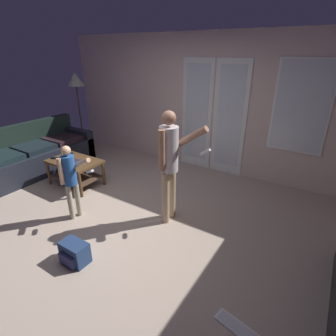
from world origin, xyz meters
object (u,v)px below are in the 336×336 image
at_px(leather_couch, 34,156).
at_px(laptop_closed, 75,162).
at_px(backpack, 74,253).
at_px(cup_near_edge, 67,155).
at_px(person_child, 71,176).
at_px(dvd_remote_slim, 72,154).
at_px(floor_lamp, 76,83).
at_px(person_adult, 170,159).
at_px(coffee_table, 75,167).
at_px(loose_keyboard, 239,329).
at_px(tv_remote_black, 56,158).

height_order(leather_couch, laptop_closed, leather_couch).
distance_m(backpack, cup_near_edge, 2.15).
distance_m(person_child, dvd_remote_slim, 1.35).
bearing_deg(floor_lamp, person_adult, -22.74).
height_order(floor_lamp, backpack, floor_lamp).
relative_size(backpack, dvd_remote_slim, 1.88).
bearing_deg(floor_lamp, person_child, -43.10).
height_order(leather_couch, dvd_remote_slim, leather_couch).
relative_size(leather_couch, coffee_table, 2.50).
relative_size(person_adult, floor_lamp, 0.88).
xyz_separation_m(loose_keyboard, dvd_remote_slim, (-3.57, 1.21, 0.46)).
height_order(coffee_table, loose_keyboard, coffee_table).
bearing_deg(leather_couch, coffee_table, 2.20).
distance_m(leather_couch, person_adult, 3.15).
height_order(person_child, laptop_closed, person_child).
height_order(person_adult, dvd_remote_slim, person_adult).
bearing_deg(laptop_closed, coffee_table, 143.99).
distance_m(backpack, loose_keyboard, 1.84).
distance_m(person_adult, tv_remote_black, 2.32).
xyz_separation_m(person_adult, dvd_remote_slim, (-2.19, 0.15, -0.45)).
height_order(backpack, cup_near_edge, cup_near_edge).
bearing_deg(coffee_table, laptop_closed, -28.63).
relative_size(person_child, laptop_closed, 3.30).
xyz_separation_m(leather_couch, coffee_table, (1.15, 0.04, 0.02)).
bearing_deg(dvd_remote_slim, person_child, 0.87).
xyz_separation_m(person_adult, tv_remote_black, (-2.27, -0.11, -0.45)).
bearing_deg(laptop_closed, person_child, -49.33).
distance_m(person_adult, dvd_remote_slim, 2.24).
bearing_deg(dvd_remote_slim, cup_near_edge, -26.00).
bearing_deg(loose_keyboard, floor_lamp, 152.51).
bearing_deg(coffee_table, tv_remote_black, -160.42).
bearing_deg(leather_couch, laptop_closed, -0.67).
xyz_separation_m(person_child, laptop_closed, (-0.69, 0.62, -0.17)).
bearing_deg(person_child, floor_lamp, 136.90).
relative_size(laptop_closed, tv_remote_black, 1.91).
bearing_deg(loose_keyboard, laptop_closed, 162.61).
height_order(coffee_table, backpack, coffee_table).
relative_size(coffee_table, person_adult, 0.58).
relative_size(floor_lamp, laptop_closed, 5.37).
xyz_separation_m(floor_lamp, laptop_closed, (1.54, -1.47, -1.05)).
bearing_deg(person_child, tv_remote_black, 153.29).
relative_size(person_adult, tv_remote_black, 9.00).
xyz_separation_m(person_child, floor_lamp, (-2.24, 2.09, 0.88)).
relative_size(tv_remote_black, dvd_remote_slim, 1.00).
xyz_separation_m(laptop_closed, cup_near_edge, (-0.29, 0.06, 0.05)).
xyz_separation_m(floor_lamp, backpack, (2.93, -2.69, -1.40)).
height_order(person_child, floor_lamp, floor_lamp).
bearing_deg(backpack, leather_couch, 154.91).
relative_size(leather_couch, person_child, 2.08).
xyz_separation_m(person_adult, loose_keyboard, (1.38, -1.06, -0.91)).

